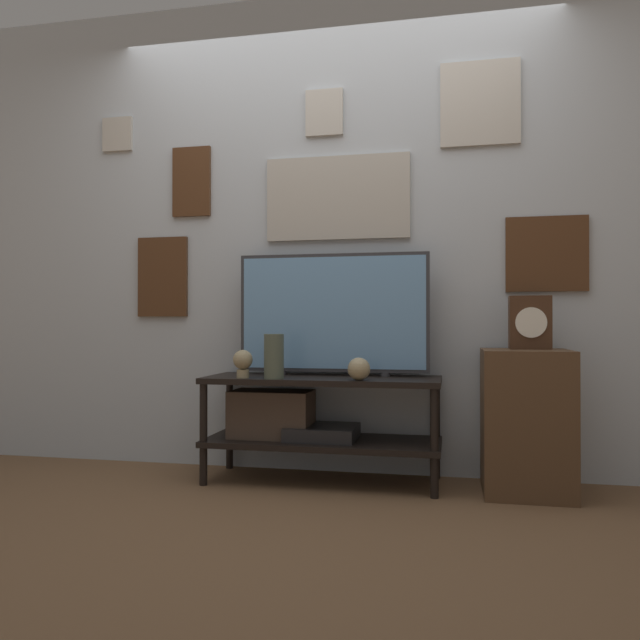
{
  "coord_description": "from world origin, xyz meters",
  "views": [
    {
      "loc": [
        0.66,
        -2.93,
        0.82
      ],
      "look_at": [
        -0.01,
        0.26,
        0.85
      ],
      "focal_mm": 35.0,
      "sensor_mm": 36.0,
      "label": 1
    }
  ],
  "objects_px": {
    "mantel_clock": "(530,323)",
    "decorative_bust": "(243,362)",
    "television": "(333,313)",
    "vase_tall_ceramic": "(274,356)",
    "vase_round_glass": "(359,369)"
  },
  "relations": [
    {
      "from": "mantel_clock",
      "to": "decorative_bust",
      "type": "bearing_deg",
      "value": -171.89
    },
    {
      "from": "mantel_clock",
      "to": "television",
      "type": "bearing_deg",
      "value": 177.44
    },
    {
      "from": "vase_tall_ceramic",
      "to": "decorative_bust",
      "type": "xyz_separation_m",
      "value": [
        -0.17,
        0.01,
        -0.03
      ]
    },
    {
      "from": "television",
      "to": "vase_tall_ceramic",
      "type": "bearing_deg",
      "value": -134.9
    },
    {
      "from": "vase_round_glass",
      "to": "decorative_bust",
      "type": "bearing_deg",
      "value": 179.23
    },
    {
      "from": "vase_tall_ceramic",
      "to": "mantel_clock",
      "type": "distance_m",
      "value": 1.29
    },
    {
      "from": "vase_tall_ceramic",
      "to": "decorative_bust",
      "type": "bearing_deg",
      "value": 177.48
    },
    {
      "from": "vase_tall_ceramic",
      "to": "mantel_clock",
      "type": "xyz_separation_m",
      "value": [
        1.26,
        0.21,
        0.17
      ]
    },
    {
      "from": "vase_round_glass",
      "to": "vase_tall_ceramic",
      "type": "xyz_separation_m",
      "value": [
        -0.43,
        0.0,
        0.06
      ]
    },
    {
      "from": "vase_tall_ceramic",
      "to": "mantel_clock",
      "type": "bearing_deg",
      "value": 9.49
    },
    {
      "from": "decorative_bust",
      "to": "mantel_clock",
      "type": "height_order",
      "value": "mantel_clock"
    },
    {
      "from": "television",
      "to": "mantel_clock",
      "type": "relative_size",
      "value": 3.87
    },
    {
      "from": "vase_round_glass",
      "to": "vase_tall_ceramic",
      "type": "bearing_deg",
      "value": 179.9
    },
    {
      "from": "television",
      "to": "decorative_bust",
      "type": "xyz_separation_m",
      "value": [
        -0.42,
        -0.25,
        -0.25
      ]
    },
    {
      "from": "vase_tall_ceramic",
      "to": "vase_round_glass",
      "type": "bearing_deg",
      "value": -0.1
    }
  ]
}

